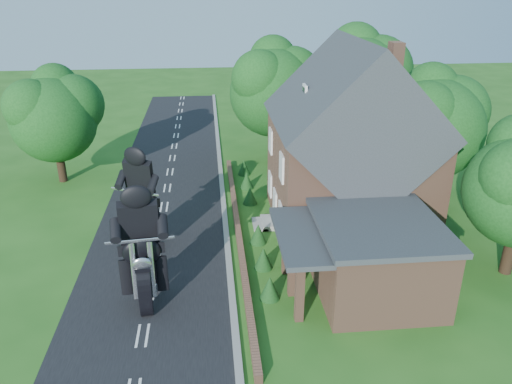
{
  "coord_description": "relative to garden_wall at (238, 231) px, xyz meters",
  "views": [
    {
      "loc": [
        2.91,
        -19.14,
        13.02
      ],
      "look_at": [
        5.22,
        4.34,
        2.8
      ],
      "focal_mm": 35.0,
      "sensor_mm": 36.0,
      "label": 1
    }
  ],
  "objects": [
    {
      "name": "shrub_e",
      "position": [
        1.0,
        6.5,
        0.35
      ],
      "size": [
        0.9,
        0.9,
        1.1
      ],
      "primitive_type": "cone",
      "color": "#113613",
      "rests_on": "ground"
    },
    {
      "name": "ground",
      "position": [
        -4.3,
        -5.0,
        -0.2
      ],
      "size": [
        120.0,
        120.0,
        0.0
      ],
      "primitive_type": "plane",
      "color": "#245919",
      "rests_on": "ground"
    },
    {
      "name": "tree_house_right",
      "position": [
        12.35,
        3.62,
        4.99
      ],
      "size": [
        6.51,
        6.0,
        8.4
      ],
      "color": "black",
      "rests_on": "ground"
    },
    {
      "name": "annex",
      "position": [
        5.57,
        -5.8,
        1.57
      ],
      "size": [
        7.05,
        5.94,
        3.44
      ],
      "color": "brown",
      "rests_on": "ground"
    },
    {
      "name": "motorcycle_follow",
      "position": [
        -4.88,
        -0.91,
        0.63
      ],
      "size": [
        1.18,
        1.81,
        1.67
      ],
      "primitive_type": null,
      "rotation": [
        0.0,
        0.0,
        2.7
      ],
      "color": "black",
      "rests_on": "ground"
    },
    {
      "name": "shrub_d",
      "position": [
        1.0,
        4.0,
        0.35
      ],
      "size": [
        0.9,
        0.9,
        1.1
      ],
      "primitive_type": "cone",
      "color": "#113613",
      "rests_on": "ground"
    },
    {
      "name": "kerb",
      "position": [
        -0.65,
        -5.0,
        -0.14
      ],
      "size": [
        0.3,
        80.0,
        0.12
      ],
      "primitive_type": "cube",
      "color": "gray",
      "rests_on": "ground"
    },
    {
      "name": "shrub_c",
      "position": [
        1.0,
        -1.0,
        0.35
      ],
      "size": [
        0.9,
        0.9,
        1.1
      ],
      "primitive_type": "cone",
      "color": "#113613",
      "rests_on": "ground"
    },
    {
      "name": "tree_behind_left",
      "position": [
        3.86,
        12.13,
        5.53
      ],
      "size": [
        6.94,
        6.4,
        9.16
      ],
      "color": "black",
      "rests_on": "ground"
    },
    {
      "name": "motorcycle_lead",
      "position": [
        -4.32,
        -5.94,
        0.65
      ],
      "size": [
        0.64,
        1.85,
        1.69
      ],
      "primitive_type": null,
      "rotation": [
        0.0,
        0.0,
        3.24
      ],
      "color": "black",
      "rests_on": "ground"
    },
    {
      "name": "road",
      "position": [
        -4.3,
        -5.0,
        -0.19
      ],
      "size": [
        7.0,
        80.0,
        0.02
      ],
      "primitive_type": "cube",
      "color": "black",
      "rests_on": "ground"
    },
    {
      "name": "shrub_f",
      "position": [
        1.0,
        9.0,
        0.35
      ],
      "size": [
        0.9,
        0.9,
        1.1
      ],
      "primitive_type": "cone",
      "color": "#113613",
      "rests_on": "ground"
    },
    {
      "name": "shrub_b",
      "position": [
        1.0,
        -3.5,
        0.35
      ],
      "size": [
        0.9,
        0.9,
        1.1
      ],
      "primitive_type": "cone",
      "color": "#113613",
      "rests_on": "ground"
    },
    {
      "name": "shrub_a",
      "position": [
        1.0,
        -6.0,
        0.35
      ],
      "size": [
        0.9,
        0.9,
        1.1
      ],
      "primitive_type": "cone",
      "color": "#113613",
      "rests_on": "ground"
    },
    {
      "name": "tree_behind_house",
      "position": [
        9.88,
        11.14,
        6.03
      ],
      "size": [
        7.81,
        7.2,
        10.08
      ],
      "color": "black",
      "rests_on": "ground"
    },
    {
      "name": "garden_wall",
      "position": [
        0.0,
        0.0,
        0.0
      ],
      "size": [
        0.3,
        22.0,
        0.4
      ],
      "primitive_type": "cube",
      "color": "brown",
      "rests_on": "ground"
    },
    {
      "name": "house",
      "position": [
        6.19,
        1.0,
        4.14
      ],
      "size": [
        9.54,
        8.64,
        10.24
      ],
      "color": "brown",
      "rests_on": "ground"
    },
    {
      "name": "tree_far_road",
      "position": [
        -11.16,
        9.11,
        4.64
      ],
      "size": [
        6.08,
        5.6,
        7.84
      ],
      "color": "black",
      "rests_on": "ground"
    }
  ]
}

